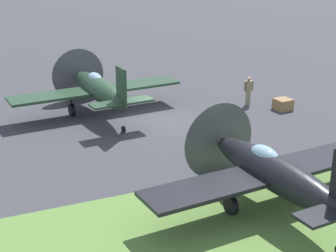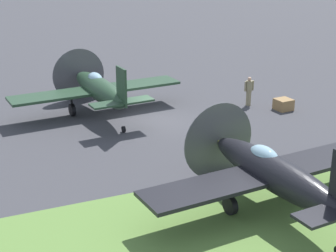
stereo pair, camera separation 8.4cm
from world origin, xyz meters
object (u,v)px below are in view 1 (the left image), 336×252
airplane_lead (98,89)px  airplane_wingman (272,172)px  ground_crew_chief (248,90)px  supply_crate (283,104)px

airplane_lead → airplane_wingman: 13.46m
airplane_lead → ground_crew_chief: airplane_lead is taller
ground_crew_chief → airplane_wingman: bearing=61.8°
airplane_wingman → supply_crate: bearing=47.3°
supply_crate → airplane_wingman: bearing=-127.6°
airplane_wingman → ground_crew_chief: (6.00, 11.18, -0.58)m
supply_crate → ground_crew_chief: bearing=132.5°
airplane_lead → ground_crew_chief: bearing=-17.8°
airplane_wingman → ground_crew_chief: bearing=56.7°
airplane_wingman → ground_crew_chief: size_ratio=5.80×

